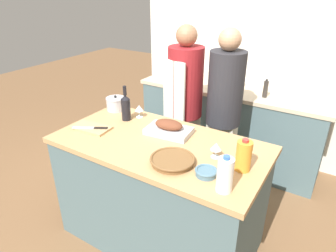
# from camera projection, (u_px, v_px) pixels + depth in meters

# --- Properties ---
(ground_plane) EXTENTS (12.00, 12.00, 0.00)m
(ground_plane) POSITION_uv_depth(u_px,v_px,m) (161.00, 235.00, 2.60)
(ground_plane) COLOR brown
(kitchen_island) EXTENTS (1.58, 0.82, 0.93)m
(kitchen_island) POSITION_uv_depth(u_px,v_px,m) (160.00, 192.00, 2.40)
(kitchen_island) COLOR #4C666B
(kitchen_island) RESTS_ON ground_plane
(back_counter) EXTENTS (2.13, 0.60, 0.91)m
(back_counter) POSITION_uv_depth(u_px,v_px,m) (229.00, 125.00, 3.55)
(back_counter) COLOR #4C666B
(back_counter) RESTS_ON ground_plane
(back_wall) EXTENTS (2.63, 0.10, 2.55)m
(back_wall) POSITION_uv_depth(u_px,v_px,m) (247.00, 50.00, 3.46)
(back_wall) COLOR silver
(back_wall) RESTS_ON ground_plane
(roasting_pan) EXTENTS (0.37, 0.25, 0.11)m
(roasting_pan) POSITION_uv_depth(u_px,v_px,m) (169.00, 128.00, 2.30)
(roasting_pan) COLOR #BCBCC1
(roasting_pan) RESTS_ON kitchen_island
(wicker_basket) EXTENTS (0.29, 0.29, 0.04)m
(wicker_basket) POSITION_uv_depth(u_px,v_px,m) (172.00, 160.00, 1.93)
(wicker_basket) COLOR brown
(wicker_basket) RESTS_ON kitchen_island
(cutting_board) EXTENTS (0.33, 0.20, 0.02)m
(cutting_board) POSITION_uv_depth(u_px,v_px,m) (91.00, 128.00, 2.39)
(cutting_board) COLOR tan
(cutting_board) RESTS_ON kitchen_island
(stock_pot) EXTENTS (0.17, 0.17, 0.14)m
(stock_pot) POSITION_uv_depth(u_px,v_px,m) (116.00, 104.00, 2.73)
(stock_pot) COLOR #B7B7BC
(stock_pot) RESTS_ON kitchen_island
(mixing_bowl) EXTENTS (0.14, 0.14, 0.04)m
(mixing_bowl) POSITION_uv_depth(u_px,v_px,m) (206.00, 172.00, 1.81)
(mixing_bowl) COLOR slate
(mixing_bowl) RESTS_ON kitchen_island
(juice_jug) EXTENTS (0.10, 0.10, 0.21)m
(juice_jug) POSITION_uv_depth(u_px,v_px,m) (244.00, 156.00, 1.84)
(juice_jug) COLOR orange
(juice_jug) RESTS_ON kitchen_island
(milk_jug) EXTENTS (0.09, 0.09, 0.22)m
(milk_jug) POSITION_uv_depth(u_px,v_px,m) (225.00, 175.00, 1.65)
(milk_jug) COLOR white
(milk_jug) RESTS_ON kitchen_island
(wine_bottle_green) EXTENTS (0.08, 0.08, 0.30)m
(wine_bottle_green) POSITION_uv_depth(u_px,v_px,m) (126.00, 107.00, 2.51)
(wine_bottle_green) COLOR black
(wine_bottle_green) RESTS_ON kitchen_island
(wine_glass_left) EXTENTS (0.08, 0.08, 0.11)m
(wine_glass_left) POSITION_uv_depth(u_px,v_px,m) (216.00, 147.00, 1.98)
(wine_glass_left) COLOR silver
(wine_glass_left) RESTS_ON kitchen_island
(wine_glass_right) EXTENTS (0.08, 0.08, 0.11)m
(wine_glass_right) POSITION_uv_depth(u_px,v_px,m) (139.00, 108.00, 2.57)
(wine_glass_right) COLOR silver
(wine_glass_right) RESTS_ON kitchen_island
(knife_chef) EXTENTS (0.26, 0.16, 0.01)m
(knife_chef) POSITION_uv_depth(u_px,v_px,m) (91.00, 128.00, 2.37)
(knife_chef) COLOR #B7B7BC
(knife_chef) RESTS_ON cutting_board
(condiment_bottle_tall) EXTENTS (0.05, 0.05, 0.19)m
(condiment_bottle_tall) POSITION_uv_depth(u_px,v_px,m) (265.00, 89.00, 3.06)
(condiment_bottle_tall) COLOR #332D28
(condiment_bottle_tall) RESTS_ON back_counter
(condiment_bottle_short) EXTENTS (0.06, 0.06, 0.14)m
(condiment_bottle_short) POSITION_uv_depth(u_px,v_px,m) (179.00, 78.00, 3.49)
(condiment_bottle_short) COLOR maroon
(condiment_bottle_short) RESTS_ON back_counter
(condiment_bottle_extra) EXTENTS (0.07, 0.07, 0.17)m
(condiment_bottle_extra) POSITION_uv_depth(u_px,v_px,m) (240.00, 81.00, 3.34)
(condiment_bottle_extra) COLOR maroon
(condiment_bottle_extra) RESTS_ON back_counter
(person_cook_aproned) EXTENTS (0.33, 0.36, 1.66)m
(person_cook_aproned) POSITION_uv_depth(u_px,v_px,m) (185.00, 103.00, 2.92)
(person_cook_aproned) COLOR beige
(person_cook_aproned) RESTS_ON ground_plane
(person_cook_guest) EXTENTS (0.32, 0.32, 1.66)m
(person_cook_guest) POSITION_uv_depth(u_px,v_px,m) (224.00, 110.00, 2.75)
(person_cook_guest) COLOR beige
(person_cook_guest) RESTS_ON ground_plane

